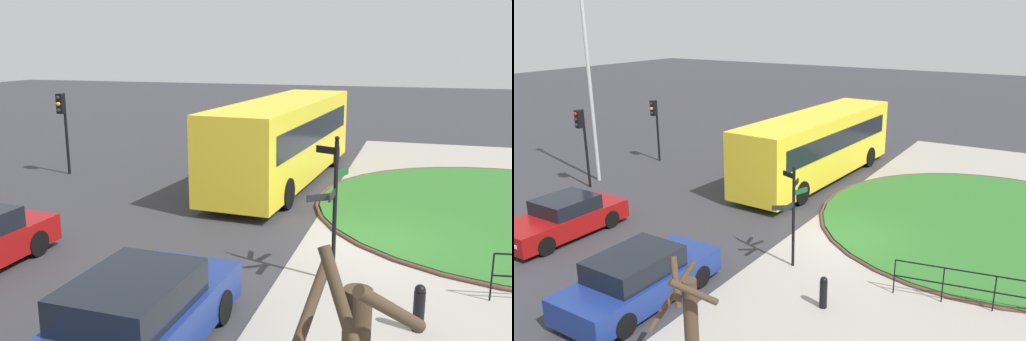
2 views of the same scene
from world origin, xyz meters
TOP-DOWN VIEW (x-y plane):
  - ground at (0.00, 0.00)m, footprint 120.00×120.00m
  - sidewalk_paving at (0.00, -2.07)m, footprint 32.00×7.87m
  - signpost_directional at (-2.68, 0.73)m, footprint 1.18×0.74m
  - bollard_foreground at (-4.38, -1.12)m, footprint 0.20×0.20m
  - bus_yellow at (5.77, 3.94)m, footprint 10.79×3.15m
  - car_trailing at (-6.57, 3.25)m, footprint 4.65×2.01m
  - traffic_light_near at (4.30, 12.57)m, footprint 0.49×0.26m

SIDE VIEW (x-z plane):
  - ground at x=0.00m, z-range 0.00..0.00m
  - sidewalk_paving at x=0.00m, z-range 0.00..0.02m
  - bollard_foreground at x=-4.38m, z-range 0.01..0.92m
  - car_trailing at x=-6.57m, z-range -0.05..1.41m
  - bus_yellow at x=5.77m, z-range 0.12..3.21m
  - signpost_directional at x=-2.68m, z-range 0.26..3.47m
  - traffic_light_near at x=4.30m, z-range 0.77..4.01m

